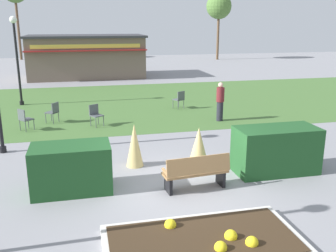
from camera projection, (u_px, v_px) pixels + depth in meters
name	position (u px, v px, depth m)	size (l,w,h in m)	color
ground_plane	(178.00, 188.00, 9.88)	(80.00, 80.00, 0.00)	gray
lawn_patch	(127.00, 103.00, 20.21)	(36.00, 12.00, 0.01)	#446B33
flower_bed	(204.00, 241.00, 7.33)	(3.83, 1.94, 0.32)	beige
park_bench	(196.00, 172.00, 9.67)	(1.74, 0.68, 0.95)	#9E7547
hedge_left	(72.00, 168.00, 9.58)	(1.97, 1.10, 1.22)	#1E4C23
hedge_right	(276.00, 150.00, 10.79)	(2.33, 1.10, 1.32)	#1E4C23
ornamental_grass_behind_left	(135.00, 145.00, 11.24)	(0.52, 0.52, 1.31)	tan
ornamental_grass_behind_right	(199.00, 149.00, 10.97)	(0.68, 0.68, 1.27)	tan
lamppost_far	(16.00, 50.00, 19.02)	(0.36, 0.36, 4.46)	black
trash_bin	(248.00, 149.00, 11.56)	(0.52, 0.52, 0.87)	#2D4233
food_kiosk	(87.00, 56.00, 29.39)	(8.86, 5.02, 3.21)	#6B5B4C
cafe_chair_west	(180.00, 98.00, 18.75)	(0.59, 0.59, 0.89)	#4C5156
cafe_chair_east	(24.00, 118.00, 14.92)	(0.62, 0.62, 0.89)	#4C5156
cafe_chair_center	(53.00, 111.00, 16.13)	(0.61, 0.61, 0.89)	#4C5156
cafe_chair_north	(95.00, 113.00, 15.66)	(0.61, 0.61, 0.89)	#4C5156
person_strolling	(220.00, 101.00, 16.38)	(0.34, 0.34, 1.69)	#23232D
parked_car_west_slot	(73.00, 59.00, 36.93)	(4.35, 2.36, 1.20)	maroon
tree_left_bg	(219.00, 7.00, 42.06)	(2.80, 2.80, 7.25)	brown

